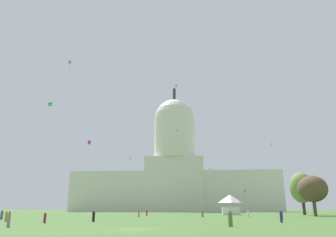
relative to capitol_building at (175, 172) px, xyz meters
name	(u,v)px	position (x,y,z in m)	size (l,w,h in m)	color
ground_plane	(133,229)	(4.88, -153.26, -22.20)	(800.00, 800.00, 0.00)	#42662D
capitol_building	(175,172)	(0.00, 0.00, 0.00)	(116.87, 24.15, 73.35)	silver
event_tent	(230,204)	(21.81, -84.35, -19.14)	(5.39, 5.75, 5.93)	white
tree_east_near	(312,189)	(41.10, -99.90, -15.49)	(7.56, 7.65, 10.07)	brown
tree_east_far	(302,188)	(44.09, -82.26, -14.13)	(8.06, 7.69, 12.75)	#42301E
person_white_near_tree_west	(248,213)	(23.17, -108.65, -21.38)	(0.54, 0.54, 1.77)	silver
person_grey_back_left	(9,220)	(-9.20, -151.18, -21.41)	(0.46, 0.46, 1.68)	gray
person_maroon_back_right	(45,218)	(-9.68, -141.42, -21.53)	(0.48, 0.48, 1.46)	maroon
person_orange_front_right	(6,217)	(-17.69, -137.28, -21.46)	(0.50, 0.50, 1.61)	orange
person_denim_front_left	(2,215)	(-24.24, -127.64, -21.43)	(0.60, 0.60, 1.69)	#3D5684
person_olive_lawn_far_right	(203,214)	(12.72, -110.20, -21.47)	(0.51, 0.51, 1.61)	olive
person_purple_lawn_far_left	(282,215)	(26.94, -123.06, -21.46)	(0.55, 0.55, 1.64)	#703D93
person_orange_edge_east	(139,214)	(-2.20, -108.26, -21.53)	(0.55, 0.55, 1.48)	orange
person_red_mid_right	(147,213)	(-1.68, -98.65, -21.45)	(0.47, 0.47, 1.66)	red
person_olive_aisle_center	(230,219)	(14.88, -148.27, -21.41)	(0.52, 0.52, 1.75)	olive
person_black_near_tent	(94,216)	(-4.32, -136.58, -21.42)	(0.46, 0.46, 1.70)	black
person_navy_deep_crowd	(281,217)	(23.08, -137.77, -21.38)	(0.40, 0.40, 1.75)	navy
kite_magenta_mid	(89,142)	(-23.23, -84.79, 0.66)	(1.13, 0.53, 1.54)	#D1339E
kite_blue_low	(245,191)	(36.21, -20.08, -12.09)	(0.71, 0.68, 3.12)	blue
kite_pink_high	(70,62)	(-29.21, -92.08, 26.28)	(0.87, 0.84, 2.87)	pink
kite_orange_mid	(272,144)	(43.48, -52.31, 5.36)	(0.63, 0.90, 1.28)	orange
kite_lime_high	(176,86)	(4.26, -58.37, 29.94)	(0.99, 0.45, 3.43)	#8CD133
kite_red_high	(177,132)	(3.07, -30.12, 16.70)	(0.56, 0.71, 4.30)	red
kite_white_mid	(130,158)	(-20.51, -28.60, 3.91)	(1.22, 1.21, 3.28)	white
kite_yellow_mid	(210,169)	(18.04, -48.93, -4.12)	(0.99, 1.02, 1.03)	yellow
kite_green_mid	(50,104)	(-35.00, -90.88, 12.18)	(1.29, 1.31, 1.32)	green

